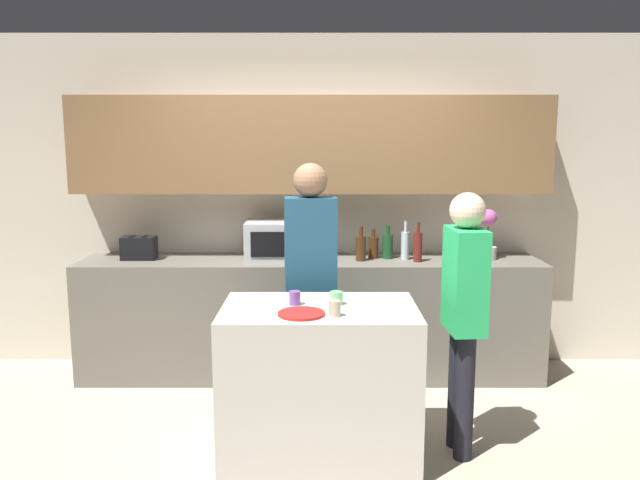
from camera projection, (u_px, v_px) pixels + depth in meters
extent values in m
plane|color=#BCAD93|center=(308.00, 460.00, 3.67)|extent=(14.00, 14.00, 0.00)
cube|color=beige|center=(312.00, 202.00, 5.17)|extent=(6.40, 0.08, 2.70)
cube|color=olive|center=(311.00, 145.00, 4.90)|extent=(3.74, 0.32, 0.75)
cube|color=#6B665B|center=(311.00, 317.00, 4.97)|extent=(3.60, 0.62, 0.94)
cube|color=beige|center=(320.00, 382.00, 3.66)|extent=(1.13, 0.70, 0.91)
cube|color=#B7BABC|center=(280.00, 240.00, 4.88)|extent=(0.52, 0.38, 0.30)
cube|color=black|center=(272.00, 244.00, 4.69)|extent=(0.31, 0.01, 0.19)
cube|color=black|center=(140.00, 248.00, 4.89)|extent=(0.26, 0.16, 0.18)
cube|color=black|center=(133.00, 236.00, 4.88)|extent=(0.02, 0.11, 0.01)
cube|color=black|center=(145.00, 236.00, 4.88)|extent=(0.02, 0.11, 0.01)
cylinder|color=silver|center=(488.00, 253.00, 4.90)|extent=(0.14, 0.14, 0.10)
cylinder|color=#38662D|center=(488.00, 235.00, 4.87)|extent=(0.01, 0.01, 0.18)
sphere|color=#B25199|center=(489.00, 218.00, 4.85)|extent=(0.13, 0.13, 0.13)
cylinder|color=#472814|center=(361.00, 248.00, 4.83)|extent=(0.08, 0.08, 0.19)
cylinder|color=#472814|center=(362.00, 231.00, 4.81)|extent=(0.03, 0.03, 0.08)
cylinder|color=#472814|center=(374.00, 248.00, 4.93)|extent=(0.08, 0.08, 0.17)
cylinder|color=#472814|center=(374.00, 233.00, 4.91)|extent=(0.03, 0.03, 0.07)
cylinder|color=#194723|center=(388.00, 246.00, 4.92)|extent=(0.09, 0.09, 0.19)
cylinder|color=#194723|center=(388.00, 230.00, 4.90)|extent=(0.03, 0.03, 0.07)
cylinder|color=silver|center=(406.00, 246.00, 4.88)|extent=(0.06, 0.06, 0.22)
cylinder|color=silver|center=(406.00, 227.00, 4.85)|extent=(0.02, 0.02, 0.08)
cylinder|color=maroon|center=(418.00, 247.00, 4.79)|extent=(0.07, 0.07, 0.22)
cylinder|color=maroon|center=(419.00, 227.00, 4.76)|extent=(0.02, 0.02, 0.09)
cylinder|color=red|center=(302.00, 314.00, 3.42)|extent=(0.26, 0.26, 0.01)
cylinder|color=#774DA0|center=(295.00, 298.00, 3.62)|extent=(0.07, 0.07, 0.08)
cylinder|color=#7BD183|center=(337.00, 298.00, 3.63)|extent=(0.08, 0.08, 0.08)
cylinder|color=#C8B395|center=(335.00, 308.00, 3.39)|extent=(0.07, 0.07, 0.09)
cylinder|color=black|center=(465.00, 397.00, 3.63)|extent=(0.11, 0.11, 0.76)
cylinder|color=black|center=(458.00, 387.00, 3.79)|extent=(0.11, 0.11, 0.76)
cube|color=#28BE62|center=(466.00, 280.00, 3.60)|extent=(0.21, 0.35, 0.60)
sphere|color=beige|center=(468.00, 211.00, 3.54)|extent=(0.21, 0.21, 0.21)
cylinder|color=black|center=(323.00, 353.00, 4.28)|extent=(0.11, 0.11, 0.83)
cylinder|color=black|center=(300.00, 354.00, 4.26)|extent=(0.11, 0.11, 0.83)
cube|color=navy|center=(311.00, 247.00, 4.15)|extent=(0.36, 0.22, 0.66)
sphere|color=#9E7051|center=(311.00, 180.00, 4.08)|extent=(0.23, 0.23, 0.23)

